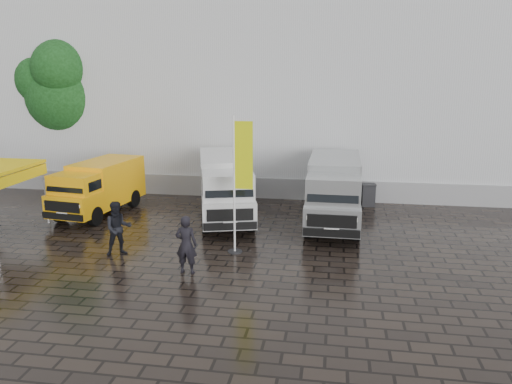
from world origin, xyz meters
TOP-DOWN VIEW (x-y plane):
  - ground at (0.00, 0.00)m, footprint 120.00×120.00m
  - exhibition_hall at (2.00, 16.00)m, footprint 44.00×16.00m
  - hall_plinth at (2.00, 7.95)m, footprint 44.00×0.15m
  - van_yellow at (-7.17, 4.11)m, footprint 2.49×5.03m
  - van_white at (-1.60, 4.29)m, footprint 3.52×6.27m
  - van_silver at (2.87, 4.21)m, footprint 2.06×6.04m
  - flagpole at (-0.23, 0.38)m, footprint 0.88×0.50m
  - tree at (-11.24, 9.55)m, footprint 4.40×4.40m
  - wheelie_bin at (4.44, 7.30)m, footprint 0.69×0.69m
  - person_front at (-1.51, -1.64)m, footprint 0.68×0.46m
  - person_tent at (-4.22, -0.46)m, footprint 1.13×1.06m

SIDE VIEW (x-z plane):
  - ground at x=0.00m, z-range 0.00..0.00m
  - hall_plinth at x=2.00m, z-range 0.00..1.00m
  - wheelie_bin at x=4.44m, z-range 0.00..1.04m
  - person_front at x=-1.51m, z-range 0.00..1.84m
  - person_tent at x=-4.22m, z-range 0.00..1.85m
  - van_yellow at x=-7.17m, z-range 0.00..2.23m
  - van_white at x=-1.60m, z-range 0.00..2.58m
  - van_silver at x=2.87m, z-range 0.00..2.61m
  - flagpole at x=-0.23m, z-range 0.25..4.92m
  - tree at x=-11.24m, z-range 1.12..9.01m
  - exhibition_hall at x=2.00m, z-range 0.00..12.00m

